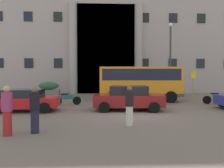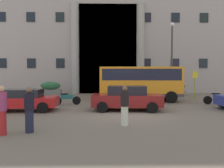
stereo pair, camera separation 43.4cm
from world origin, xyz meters
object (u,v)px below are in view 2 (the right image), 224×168
(parked_compact_extra, at_px, (22,100))
(lamppost_plaza_centre, at_px, (172,54))
(hedge_planter_east, at_px, (178,89))
(parked_hatchback_near, at_px, (127,98))
(pedestrian_child_trailing, at_px, (2,110))
(motorcycle_far_end, at_px, (148,98))
(bus_stop_sign, at_px, (195,82))
(scooter_by_planter, at_px, (217,98))
(motorcycle_near_kerb, at_px, (66,99))
(hedge_planter_far_west, at_px, (51,89))
(hedge_planter_entrance_left, at_px, (129,89))
(pedestrian_man_red_shirt, at_px, (29,110))
(pedestrian_woman_with_bag, at_px, (125,106))
(orange_minibus, at_px, (140,81))

(parked_compact_extra, bearing_deg, lamppost_plaza_centre, 32.25)
(hedge_planter_east, height_order, parked_hatchback_near, parked_hatchback_near)
(parked_hatchback_near, bearing_deg, lamppost_plaza_centre, 61.37)
(parked_compact_extra, relative_size, pedestrian_child_trailing, 2.35)
(hedge_planter_east, relative_size, motorcycle_far_end, 0.71)
(bus_stop_sign, distance_m, parked_compact_extra, 14.60)
(scooter_by_planter, bearing_deg, motorcycle_near_kerb, -172.81)
(hedge_planter_far_west, bearing_deg, parked_hatchback_near, -54.03)
(hedge_planter_entrance_left, height_order, motorcycle_far_end, hedge_planter_entrance_left)
(hedge_planter_east, relative_size, scooter_by_planter, 0.70)
(hedge_planter_entrance_left, distance_m, scooter_by_planter, 9.18)
(bus_stop_sign, bearing_deg, pedestrian_man_red_shirt, -132.79)
(bus_stop_sign, height_order, hedge_planter_entrance_left, bus_stop_sign)
(hedge_planter_far_west, xyz_separation_m, pedestrian_child_trailing, (2.26, -15.33, 0.21))
(hedge_planter_entrance_left, bearing_deg, scooter_by_planter, -50.92)
(parked_compact_extra, height_order, lamppost_plaza_centre, lamppost_plaza_centre)
(parked_hatchback_near, xyz_separation_m, scooter_by_planter, (6.80, 2.52, -0.30))
(bus_stop_sign, distance_m, pedestrian_child_trailing, 16.71)
(hedge_planter_far_west, relative_size, parked_hatchback_near, 0.51)
(parked_hatchback_near, bearing_deg, hedge_planter_entrance_left, 87.82)
(motorcycle_near_kerb, distance_m, pedestrian_woman_with_bag, 7.49)
(hedge_planter_east, relative_size, pedestrian_woman_with_bag, 0.86)
(hedge_planter_far_west, distance_m, pedestrian_man_red_shirt, 15.32)
(parked_compact_extra, height_order, motorcycle_far_end, parked_compact_extra)
(orange_minibus, height_order, scooter_by_planter, orange_minibus)
(hedge_planter_entrance_left, height_order, pedestrian_woman_with_bag, pedestrian_woman_with_bag)
(motorcycle_near_kerb, distance_m, scooter_by_planter, 10.92)
(motorcycle_far_end, xyz_separation_m, lamppost_plaza_centre, (3.25, 5.33, 3.72))
(pedestrian_woman_with_bag, distance_m, lamppost_plaza_centre, 13.44)
(orange_minibus, xyz_separation_m, motorcycle_far_end, (0.21, -2.23, -1.20))
(motorcycle_near_kerb, bearing_deg, hedge_planter_east, 24.15)
(pedestrian_man_red_shirt, height_order, lamppost_plaza_centre, lamppost_plaza_centre)
(parked_hatchback_near, bearing_deg, hedge_planter_east, 60.86)
(motorcycle_far_end, bearing_deg, hedge_planter_far_west, 155.87)
(parked_hatchback_near, distance_m, parked_compact_extra, 6.24)
(pedestrian_woman_with_bag, bearing_deg, hedge_planter_entrance_left, -146.01)
(motorcycle_near_kerb, bearing_deg, pedestrian_man_red_shirt, -99.70)
(hedge_planter_entrance_left, xyz_separation_m, motorcycle_near_kerb, (-5.14, -7.18, -0.25))
(parked_hatchback_near, relative_size, pedestrian_woman_with_bag, 2.54)
(hedge_planter_far_west, height_order, parked_compact_extra, hedge_planter_far_west)
(hedge_planter_east, bearing_deg, pedestrian_woman_with_bag, -115.96)
(scooter_by_planter, bearing_deg, pedestrian_child_trailing, -138.91)
(motorcycle_far_end, distance_m, pedestrian_man_red_shirt, 9.54)
(parked_compact_extra, bearing_deg, bus_stop_sign, 24.16)
(bus_stop_sign, relative_size, hedge_planter_far_west, 1.12)
(lamppost_plaza_centre, bearing_deg, motorcycle_far_end, -121.39)
(parked_hatchback_near, height_order, parked_compact_extra, parked_hatchback_near)
(pedestrian_man_red_shirt, bearing_deg, lamppost_plaza_centre, -22.57)
(parked_hatchback_near, bearing_deg, scooter_by_planter, 24.19)
(hedge_planter_entrance_left, relative_size, hedge_planter_far_west, 1.00)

